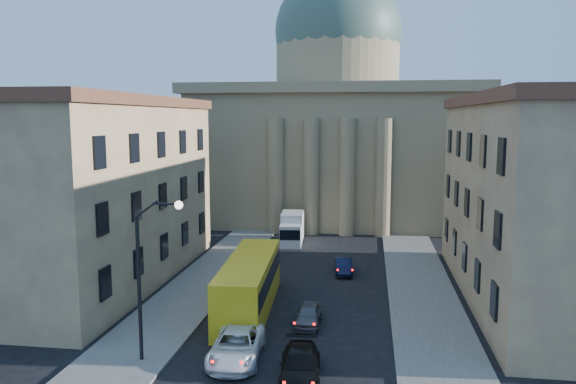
% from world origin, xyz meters
% --- Properties ---
extents(sidewalk_left, '(5.00, 60.00, 0.15)m').
position_xyz_m(sidewalk_left, '(-8.50, 18.00, 0.07)').
color(sidewalk_left, '#5A5953').
rests_on(sidewalk_left, ground).
extents(sidewalk_right, '(5.00, 60.00, 0.15)m').
position_xyz_m(sidewalk_right, '(8.50, 18.00, 0.07)').
color(sidewalk_right, '#5A5953').
rests_on(sidewalk_right, ground).
extents(church, '(68.02, 28.76, 36.60)m').
position_xyz_m(church, '(0.00, 55.47, 11.88)').
color(church, '#847451').
rests_on(church, ground).
extents(building_left, '(11.60, 26.60, 14.70)m').
position_xyz_m(building_left, '(-17.00, 22.00, 7.42)').
color(building_left, tan).
rests_on(building_left, ground).
extents(building_right, '(11.60, 26.60, 14.70)m').
position_xyz_m(building_right, '(17.00, 22.00, 7.42)').
color(building_right, tan).
rests_on(building_right, ground).
extents(street_lamp, '(2.62, 0.44, 8.83)m').
position_xyz_m(street_lamp, '(-6.97, 8.00, 5.29)').
color(street_lamp, black).
rests_on(street_lamp, ground).
extents(car_left_mid, '(2.98, 5.83, 1.58)m').
position_xyz_m(car_left_mid, '(-2.49, 8.97, 0.79)').
color(car_left_mid, white).
rests_on(car_left_mid, ground).
extents(car_right_mid, '(2.46, 5.12, 1.44)m').
position_xyz_m(car_right_mid, '(1.20, 7.25, 0.72)').
color(car_right_mid, black).
rests_on(car_right_mid, ground).
extents(car_right_far, '(1.53, 3.78, 1.29)m').
position_xyz_m(car_right_far, '(0.80, 14.72, 0.64)').
color(car_right_far, '#54545A').
rests_on(car_right_far, ground).
extents(car_right_distant, '(1.78, 4.05, 1.29)m').
position_xyz_m(car_right_distant, '(2.43, 26.94, 0.65)').
color(car_right_distant, black).
rests_on(car_right_distant, ground).
extents(city_bus, '(3.66, 12.77, 3.56)m').
position_xyz_m(city_bus, '(-3.50, 16.98, 1.91)').
color(city_bus, gold).
rests_on(city_bus, ground).
extents(box_truck, '(2.57, 5.76, 3.09)m').
position_xyz_m(box_truck, '(-3.50, 37.94, 1.46)').
color(box_truck, silver).
rests_on(box_truck, ground).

